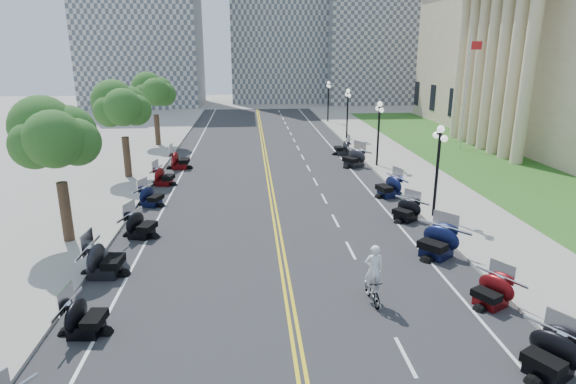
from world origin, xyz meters
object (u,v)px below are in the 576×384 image
object	(u,v)px
flagpole	(466,95)
cyclist_rider	(375,254)
bicycle	(373,290)
motorcycle_n_3	(551,354)

from	to	relation	value
flagpole	cyclist_rider	bearing A→B (deg)	-119.30
flagpole	bicycle	bearing A→B (deg)	-119.30
flagpole	bicycle	size ratio (longest dim) A/B	6.21
flagpole	cyclist_rider	world-z (taller)	flagpole
bicycle	cyclist_rider	distance (m)	1.44
motorcycle_n_3	cyclist_rider	world-z (taller)	cyclist_rider
motorcycle_n_3	flagpole	bearing A→B (deg)	130.73
motorcycle_n_3	bicycle	bearing A→B (deg)	-167.90
flagpole	motorcycle_n_3	xyz separation A→B (m)	(-11.05, -31.14, -4.30)
bicycle	motorcycle_n_3	bearing A→B (deg)	-51.84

